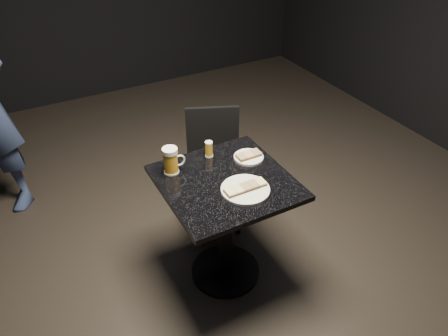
{
  "coord_description": "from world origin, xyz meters",
  "views": [
    {
      "loc": [
        -0.93,
        -1.69,
        2.2
      ],
      "look_at": [
        0.0,
        0.02,
        0.82
      ],
      "focal_mm": 35.0,
      "sensor_mm": 36.0,
      "label": 1
    }
  ],
  "objects_px": {
    "plate_large": "(245,190)",
    "chair": "(214,160)",
    "plate_small": "(249,157)",
    "beer_mug": "(171,160)",
    "table": "(226,213)",
    "beer_tumbler": "(209,149)"
  },
  "relations": [
    {
      "from": "plate_large",
      "to": "chair",
      "type": "distance_m",
      "value": 0.73
    },
    {
      "from": "plate_small",
      "to": "beer_mug",
      "type": "xyz_separation_m",
      "value": [
        -0.45,
        0.09,
        0.07
      ]
    },
    {
      "from": "table",
      "to": "beer_mug",
      "type": "xyz_separation_m",
      "value": [
        -0.23,
        0.21,
        0.32
      ]
    },
    {
      "from": "table",
      "to": "beer_tumbler",
      "type": "xyz_separation_m",
      "value": [
        0.03,
        0.26,
        0.29
      ]
    },
    {
      "from": "beer_mug",
      "to": "beer_tumbler",
      "type": "bearing_deg",
      "value": 10.25
    },
    {
      "from": "plate_small",
      "to": "beer_mug",
      "type": "bearing_deg",
      "value": 169.13
    },
    {
      "from": "plate_large",
      "to": "plate_small",
      "type": "relative_size",
      "value": 1.5
    },
    {
      "from": "table",
      "to": "plate_large",
      "type": "bearing_deg",
      "value": -70.09
    },
    {
      "from": "chair",
      "to": "table",
      "type": "bearing_deg",
      "value": -110.39
    },
    {
      "from": "chair",
      "to": "beer_tumbler",
      "type": "bearing_deg",
      "value": -121.85
    },
    {
      "from": "plate_small",
      "to": "beer_mug",
      "type": "distance_m",
      "value": 0.47
    },
    {
      "from": "table",
      "to": "chair",
      "type": "distance_m",
      "value": 0.57
    },
    {
      "from": "beer_mug",
      "to": "chair",
      "type": "height_order",
      "value": "beer_mug"
    },
    {
      "from": "table",
      "to": "beer_mug",
      "type": "bearing_deg",
      "value": 137.42
    },
    {
      "from": "plate_large",
      "to": "beer_mug",
      "type": "height_order",
      "value": "beer_mug"
    },
    {
      "from": "plate_large",
      "to": "beer_mug",
      "type": "relative_size",
      "value": 1.67
    },
    {
      "from": "beer_mug",
      "to": "plate_large",
      "type": "bearing_deg",
      "value": -50.97
    },
    {
      "from": "beer_mug",
      "to": "chair",
      "type": "relative_size",
      "value": 0.19
    },
    {
      "from": "beer_tumbler",
      "to": "plate_small",
      "type": "bearing_deg",
      "value": -34.51
    },
    {
      "from": "plate_small",
      "to": "chair",
      "type": "height_order",
      "value": "chair"
    },
    {
      "from": "table",
      "to": "beer_mug",
      "type": "height_order",
      "value": "beer_mug"
    },
    {
      "from": "plate_small",
      "to": "beer_tumbler",
      "type": "distance_m",
      "value": 0.24
    }
  ]
}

